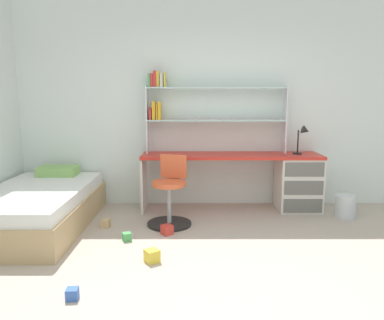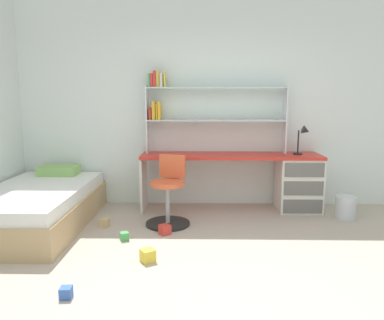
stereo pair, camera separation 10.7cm
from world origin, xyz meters
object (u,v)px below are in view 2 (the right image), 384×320
(bookshelf_hutch, at_px, (198,104))
(desk, at_px, (279,178))
(waste_bin, at_px, (346,207))
(toy_block_natural_1, at_px, (105,223))
(bed_platform, at_px, (37,207))
(desk_lamp, at_px, (304,135))
(swivel_chair, at_px, (168,197))
(toy_block_yellow_4, at_px, (148,255))
(toy_block_blue_0, at_px, (66,293))
(toy_block_green_2, at_px, (124,236))
(toy_block_red_3, at_px, (165,230))

(bookshelf_hutch, bearing_deg, desk, -7.85)
(waste_bin, distance_m, toy_block_natural_1, 2.94)
(desk, distance_m, bookshelf_hutch, 1.46)
(toy_block_natural_1, bearing_deg, bed_platform, 179.87)
(desk, height_order, desk_lamp, desk_lamp)
(swivel_chair, distance_m, toy_block_yellow_4, 1.09)
(swivel_chair, relative_size, bed_platform, 0.41)
(toy_block_blue_0, relative_size, toy_block_natural_1, 0.91)
(toy_block_green_2, xyz_separation_m, toy_block_red_3, (0.41, 0.18, 0.01))
(bed_platform, xyz_separation_m, toy_block_blue_0, (0.90, -1.59, -0.19))
(waste_bin, bearing_deg, toy_block_natural_1, -173.04)
(toy_block_yellow_4, bearing_deg, swivel_chair, 84.26)
(swivel_chair, height_order, toy_block_yellow_4, swivel_chair)
(toy_block_natural_1, bearing_deg, toy_block_yellow_4, -55.97)
(swivel_chair, height_order, waste_bin, swivel_chair)
(desk, distance_m, waste_bin, 0.88)
(bed_platform, bearing_deg, waste_bin, 5.46)
(bed_platform, relative_size, toy_block_red_3, 18.72)
(desk, distance_m, swivel_chair, 1.56)
(waste_bin, relative_size, toy_block_natural_1, 3.01)
(bookshelf_hutch, xyz_separation_m, toy_block_green_2, (-0.77, -1.29, -1.36))
(toy_block_red_3, xyz_separation_m, toy_block_yellow_4, (-0.09, -0.70, 0.00))
(desk, height_order, toy_block_yellow_4, desk)
(bed_platform, height_order, toy_block_natural_1, bed_platform)
(bed_platform, bearing_deg, bookshelf_hutch, 24.92)
(swivel_chair, bearing_deg, toy_block_green_2, -128.89)
(swivel_chair, xyz_separation_m, toy_block_yellow_4, (-0.11, -1.05, -0.27))
(toy_block_natural_1, relative_size, toy_block_yellow_4, 0.81)
(desk_lamp, distance_m, toy_block_yellow_4, 2.63)
(bookshelf_hutch, xyz_separation_m, bed_platform, (-1.87, -0.87, -1.17))
(bed_platform, distance_m, waste_bin, 3.73)
(toy_block_blue_0, relative_size, toy_block_red_3, 0.80)
(desk_lamp, xyz_separation_m, swivel_chair, (-1.72, -0.59, -0.68))
(desk_lamp, height_order, toy_block_red_3, desk_lamp)
(swivel_chair, bearing_deg, toy_block_natural_1, -171.84)
(waste_bin, bearing_deg, toy_block_green_2, -163.38)
(toy_block_red_3, height_order, toy_block_yellow_4, toy_block_yellow_4)
(desk_lamp, relative_size, toy_block_natural_1, 4.05)
(waste_bin, distance_m, toy_block_red_3, 2.28)
(toy_block_green_2, height_order, toy_block_red_3, toy_block_red_3)
(bed_platform, distance_m, toy_block_yellow_4, 1.72)
(bookshelf_hutch, bearing_deg, toy_block_green_2, -120.66)
(desk, height_order, toy_block_red_3, desk)
(swivel_chair, relative_size, toy_block_natural_1, 8.60)
(desk_lamp, distance_m, waste_bin, 1.04)
(desk_lamp, xyz_separation_m, toy_block_yellow_4, (-1.82, -1.64, -0.95))
(toy_block_red_3, bearing_deg, toy_block_green_2, -156.29)
(toy_block_red_3, bearing_deg, waste_bin, 15.23)
(toy_block_yellow_4, bearing_deg, bed_platform, 146.46)
(bed_platform, bearing_deg, toy_block_natural_1, -0.13)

